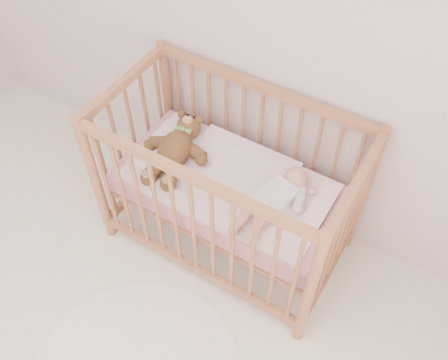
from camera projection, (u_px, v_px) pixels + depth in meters
The scene contains 6 objects.
wall_back at pixel (228, 1), 2.39m from camera, with size 4.00×0.02×2.70m, color silver.
crib at pixel (229, 188), 2.75m from camera, with size 1.36×0.76×1.00m, color #AF734A, non-canonical shape.
mattress at pixel (229, 189), 2.76m from camera, with size 1.22×0.62×0.13m, color pink.
blanket at pixel (229, 181), 2.70m from camera, with size 1.10×0.58×0.06m, color #FBADC2, non-canonical shape.
baby at pixel (276, 197), 2.54m from camera, with size 0.27×0.57×0.14m, color white, non-canonical shape.
teddy_bear at pixel (175, 149), 2.74m from camera, with size 0.40×0.56×0.16m, color brown, non-canonical shape.
Camera 1 is at (1.11, 0.12, 2.65)m, focal length 40.00 mm.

